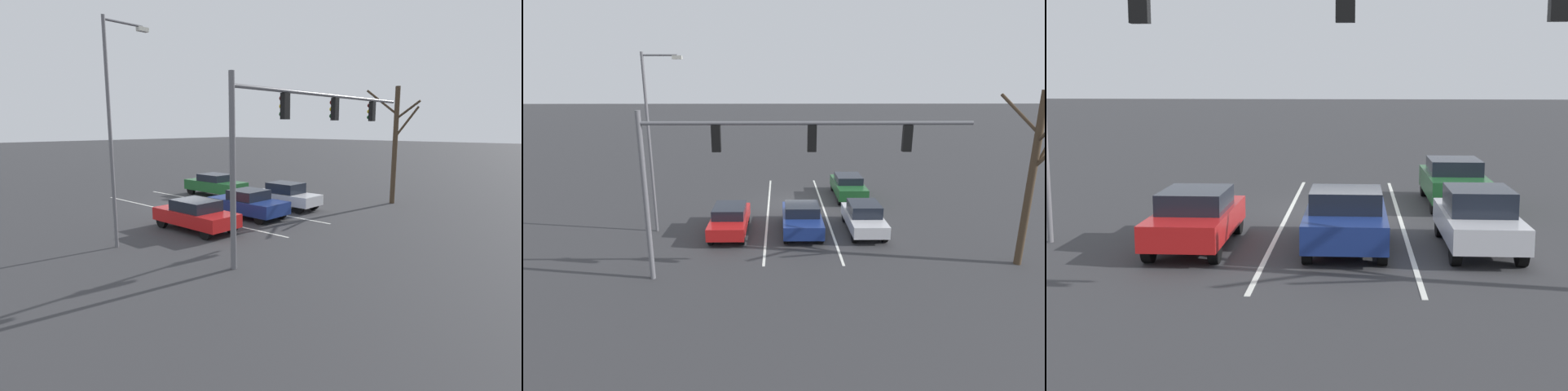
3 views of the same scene
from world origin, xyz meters
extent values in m
plane|color=#333335|center=(0.00, 0.00, 0.00)|extent=(240.00, 240.00, 0.00)
cube|color=silver|center=(-1.68, 1.63, 0.01)|extent=(0.12, 15.26, 0.01)
cube|color=silver|center=(1.68, 1.63, 0.01)|extent=(0.12, 15.26, 0.01)
cube|color=silver|center=(-3.30, 5.15, 0.64)|extent=(1.70, 4.16, 0.58)
cube|color=black|center=(-3.30, 5.16, 1.22)|extent=(1.50, 1.87, 0.59)
cube|color=red|center=(-3.90, 3.11, 0.78)|extent=(0.24, 0.06, 0.12)
cube|color=red|center=(-2.71, 3.11, 0.78)|extent=(0.24, 0.06, 0.12)
cylinder|color=black|center=(-4.02, 6.63, 0.35)|extent=(0.22, 0.70, 0.70)
cylinder|color=black|center=(-2.58, 6.63, 0.35)|extent=(0.22, 0.70, 0.70)
cylinder|color=black|center=(-4.02, 3.67, 0.35)|extent=(0.22, 0.70, 0.70)
cylinder|color=black|center=(-2.58, 3.67, 0.35)|extent=(0.22, 0.70, 0.70)
cube|color=red|center=(3.51, 5.26, 0.64)|extent=(1.76, 4.33, 0.60)
cube|color=black|center=(3.51, 5.30, 1.19)|extent=(1.55, 2.03, 0.50)
cube|color=red|center=(2.90, 3.14, 0.79)|extent=(0.24, 0.06, 0.12)
cube|color=red|center=(4.13, 3.14, 0.79)|extent=(0.24, 0.06, 0.12)
cylinder|color=black|center=(2.77, 6.84, 0.34)|extent=(0.22, 0.68, 0.68)
cylinder|color=black|center=(4.26, 6.84, 0.34)|extent=(0.22, 0.68, 0.68)
cylinder|color=black|center=(2.77, 3.69, 0.34)|extent=(0.22, 0.68, 0.68)
cylinder|color=black|center=(4.26, 3.69, 0.34)|extent=(0.22, 0.68, 0.68)
cube|color=navy|center=(-0.13, 5.12, 0.63)|extent=(1.94, 4.29, 0.65)
cube|color=black|center=(-0.13, 5.18, 1.21)|extent=(1.70, 1.71, 0.51)
cube|color=red|center=(-0.81, 3.01, 0.79)|extent=(0.24, 0.06, 0.12)
cube|color=red|center=(0.54, 3.01, 0.79)|extent=(0.24, 0.06, 0.12)
cylinder|color=black|center=(-0.97, 6.71, 0.31)|extent=(0.22, 0.62, 0.62)
cylinder|color=black|center=(0.70, 6.71, 0.31)|extent=(0.22, 0.62, 0.62)
cylinder|color=black|center=(-0.97, 3.53, 0.31)|extent=(0.22, 0.62, 0.62)
cylinder|color=black|center=(0.70, 3.53, 0.31)|extent=(0.22, 0.62, 0.62)
cube|color=#1E5928|center=(-3.56, -1.23, 0.70)|extent=(1.83, 4.63, 0.69)
cube|color=black|center=(-3.56, -1.25, 1.28)|extent=(1.61, 2.09, 0.47)
cube|color=red|center=(-4.20, -3.50, 0.87)|extent=(0.24, 0.06, 0.12)
cube|color=red|center=(-2.91, -3.50, 0.87)|extent=(0.24, 0.06, 0.12)
cylinder|color=black|center=(-4.34, 0.48, 0.35)|extent=(0.22, 0.71, 0.71)
cylinder|color=black|center=(-2.77, 0.48, 0.35)|extent=(0.22, 0.71, 0.71)
cylinder|color=black|center=(-4.34, -2.94, 0.35)|extent=(0.22, 0.71, 0.71)
cylinder|color=black|center=(-2.77, -2.94, 0.35)|extent=(0.22, 0.71, 0.71)
sphere|color=#0A3814|center=(-3.59, 10.10, 5.20)|extent=(0.20, 0.20, 0.20)
sphere|color=#0A3814|center=(-0.16, 10.10, 5.20)|extent=(0.20, 0.20, 0.20)
sphere|color=#0A3814|center=(3.26, 10.10, 5.20)|extent=(0.20, 0.20, 0.20)
camera|label=1|loc=(15.17, 19.70, 4.74)|focal=28.00mm
camera|label=2|loc=(1.02, 24.80, 7.45)|focal=28.00mm
camera|label=3|loc=(-0.35, 22.45, 4.11)|focal=50.00mm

